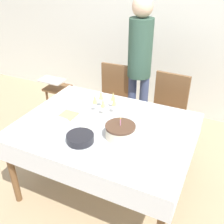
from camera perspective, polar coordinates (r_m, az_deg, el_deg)
The scene contains 14 objects.
ground_plane at distance 2.86m, azimuth -1.33°, elevation -15.97°, with size 12.00×12.00×0.00m, color tan.
wall_back at distance 3.84m, azimuth 11.94°, elevation 18.86°, with size 8.00×0.05×2.70m.
dining_table at distance 2.42m, azimuth -1.51°, elevation -4.90°, with size 1.56×1.19×0.77m.
dining_chair_far_left at distance 3.33m, azimuth 0.25°, elevation 2.70°, with size 0.44×0.44×0.96m.
dining_chair_far_right at distance 3.14m, azimuth 11.83°, elevation 0.14°, with size 0.44×0.44×0.96m.
birthday_cake at distance 2.18m, azimuth 1.81°, elevation -4.23°, with size 0.25×0.25×0.19m.
champagne_tray at distance 2.54m, azimuth -1.50°, elevation 1.79°, with size 0.28×0.28×0.18m.
plate_stack_main at distance 2.16m, azimuth -6.95°, elevation -5.66°, with size 0.23×0.23×0.06m.
plate_stack_dessert at distance 2.33m, azimuth -4.86°, elevation -3.10°, with size 0.17×0.17×0.03m.
cake_knife at distance 2.05m, azimuth -0.23°, elevation -8.81°, with size 0.29×0.13×0.00m.
fork_pile at distance 2.49m, azimuth -11.55°, elevation -1.53°, with size 0.17×0.08×0.02m.
napkin_pile at distance 2.54m, azimuth -9.56°, elevation -0.70°, with size 0.15×0.15×0.01m.
person_standing at distance 3.14m, azimuth 6.06°, elevation 11.52°, with size 0.28×0.28×1.75m.
high_chair at distance 3.69m, azimuth -11.86°, elevation 4.08°, with size 0.33×0.35×0.71m.
Camera 1 is at (0.91, -1.77, 2.06)m, focal length 42.00 mm.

